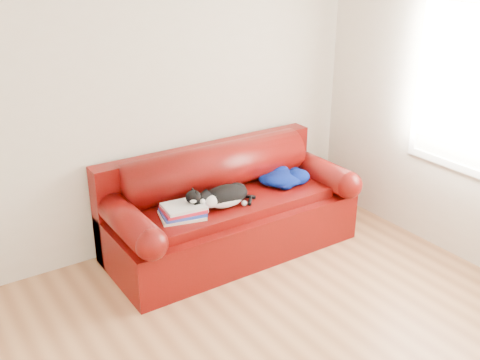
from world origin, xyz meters
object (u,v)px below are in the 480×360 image
at_px(book_stack, 183,211).
at_px(cat, 225,197).
at_px(blanket, 284,177).
at_px(sofa_base, 231,224).

height_order(book_stack, cat, cat).
xyz_separation_m(cat, blanket, (0.67, 0.10, -0.02)).
bearing_deg(book_stack, cat, -2.39).
distance_m(cat, blanket, 0.68).
bearing_deg(blanket, cat, -171.48).
distance_m(sofa_base, book_stack, 0.61).
bearing_deg(sofa_base, blanket, -2.68).
bearing_deg(cat, book_stack, 172.62).
xyz_separation_m(book_stack, blanket, (1.05, 0.09, 0.01)).
xyz_separation_m(book_stack, cat, (0.38, -0.02, 0.03)).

